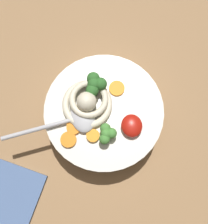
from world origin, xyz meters
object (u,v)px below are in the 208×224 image
at_px(soup_bowl, 104,116).
at_px(noodle_pile, 88,102).
at_px(soup_spoon, 76,119).
at_px(folded_napkin, 2,206).

distance_m(soup_bowl, noodle_pile, 0.06).
bearing_deg(soup_spoon, noodle_pile, -141.23).
xyz_separation_m(soup_bowl, folded_napkin, (-0.15, 0.22, -0.03)).
bearing_deg(soup_bowl, soup_spoon, 99.14).
relative_size(soup_bowl, soup_spoon, 1.28).
relative_size(soup_bowl, noodle_pile, 2.19).
distance_m(noodle_pile, folded_napkin, 0.26).
bearing_deg(soup_spoon, soup_bowl, 180.00).
distance_m(soup_spoon, folded_napkin, 0.23).
xyz_separation_m(soup_spoon, folded_napkin, (-0.14, 0.16, -0.07)).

